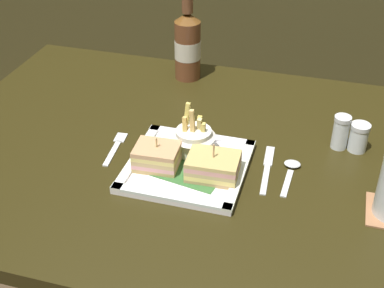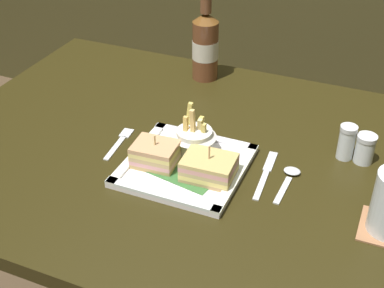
# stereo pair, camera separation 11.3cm
# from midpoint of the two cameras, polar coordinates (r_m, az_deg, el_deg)

# --- Properties ---
(dining_table) EXTENTS (1.20, 0.86, 0.77)m
(dining_table) POSITION_cam_midpoint_polar(r_m,az_deg,el_deg) (1.25, -2.18, -4.91)
(dining_table) COLOR black
(dining_table) RESTS_ON ground_plane
(square_plate) EXTENTS (0.24, 0.24, 0.02)m
(square_plate) POSITION_cam_midpoint_polar(r_m,az_deg,el_deg) (1.12, -3.35, -2.48)
(square_plate) COLOR white
(square_plate) RESTS_ON dining_table
(sandwich_half_left) EXTENTS (0.09, 0.08, 0.07)m
(sandwich_half_left) POSITION_cam_midpoint_polar(r_m,az_deg,el_deg) (1.11, -6.63, -1.42)
(sandwich_half_left) COLOR tan
(sandwich_half_left) RESTS_ON square_plate
(sandwich_half_right) EXTENTS (0.11, 0.08, 0.08)m
(sandwich_half_right) POSITION_cam_midpoint_polar(r_m,az_deg,el_deg) (1.08, -0.74, -2.48)
(sandwich_half_right) COLOR tan
(sandwich_half_right) RESTS_ON square_plate
(fries_cup) EXTENTS (0.10, 0.10, 0.11)m
(fries_cup) POSITION_cam_midpoint_polar(r_m,az_deg,el_deg) (1.14, -2.88, 0.72)
(fries_cup) COLOR silver
(fries_cup) RESTS_ON square_plate
(beer_bottle) EXTENTS (0.07, 0.07, 0.26)m
(beer_bottle) POSITION_cam_midpoint_polar(r_m,az_deg,el_deg) (1.45, -2.74, 10.47)
(beer_bottle) COLOR brown
(beer_bottle) RESTS_ON dining_table
(fork) EXTENTS (0.03, 0.13, 0.00)m
(fork) POSITION_cam_midpoint_polar(r_m,az_deg,el_deg) (1.21, -10.70, -0.33)
(fork) COLOR silver
(fork) RESTS_ON dining_table
(knife) EXTENTS (0.03, 0.17, 0.00)m
(knife) POSITION_cam_midpoint_polar(r_m,az_deg,el_deg) (1.13, 5.15, -2.55)
(knife) COLOR silver
(knife) RESTS_ON dining_table
(spoon) EXTENTS (0.04, 0.12, 0.01)m
(spoon) POSITION_cam_midpoint_polar(r_m,az_deg,el_deg) (1.13, 7.63, -2.70)
(spoon) COLOR silver
(spoon) RESTS_ON dining_table
(salt_shaker) EXTENTS (0.04, 0.04, 0.08)m
(salt_shaker) POSITION_cam_midpoint_polar(r_m,az_deg,el_deg) (1.20, 12.85, 0.96)
(salt_shaker) COLOR silver
(salt_shaker) RESTS_ON dining_table
(pepper_shaker) EXTENTS (0.04, 0.04, 0.07)m
(pepper_shaker) POSITION_cam_midpoint_polar(r_m,az_deg,el_deg) (1.21, 14.66, 0.44)
(pepper_shaker) COLOR silver
(pepper_shaker) RESTS_ON dining_table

